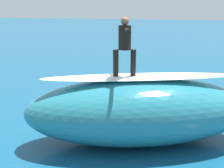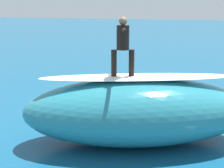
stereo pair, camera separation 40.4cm
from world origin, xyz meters
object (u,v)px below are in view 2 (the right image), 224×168
Objects in this scene: surfer_riding at (123,42)px; surfer_paddling at (100,108)px; surfboard_paddling at (104,112)px; surfboard_riding at (123,77)px.

surfer_paddling is (1.33, -2.46, -2.77)m from surfer_riding.
surfboard_paddling is at bearing -80.66° from surfer_riding.
surfer_riding is 0.99× the size of surfer_paddling.
surfer_paddling reaches higher than surfboard_paddling.
surfboard_paddling is (1.21, -2.50, -2.94)m from surfer_riding.
surfboard_riding is 3.31m from surfer_paddling.
surfboard_riding reaches higher than surfboard_paddling.
surfboard_riding is at bearing -80.55° from surfer_paddling.
surfboard_paddling is at bearing 0.00° from surfer_paddling.
surfboard_riding is 0.92× the size of surfboard_paddling.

